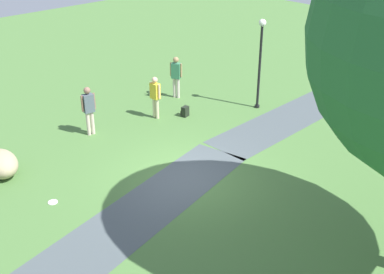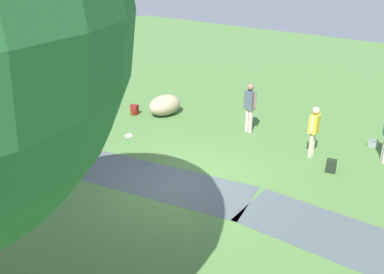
# 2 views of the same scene
# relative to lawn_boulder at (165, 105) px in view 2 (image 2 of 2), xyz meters

# --- Properties ---
(ground_plane) EXTENTS (48.00, 48.00, 0.00)m
(ground_plane) POSITION_rel_lawn_boulder_xyz_m (-3.98, 3.92, -0.40)
(ground_plane) COLOR #487237
(footpath_segment_mid) EXTENTS (8.21, 3.43, 0.01)m
(footpath_segment_mid) POSITION_rel_lawn_boulder_xyz_m (-2.07, 4.41, -0.39)
(footpath_segment_mid) COLOR #475053
(footpath_segment_mid) RESTS_ON ground
(lawn_boulder) EXTENTS (1.12, 1.53, 0.79)m
(lawn_boulder) POSITION_rel_lawn_boulder_xyz_m (0.00, 0.00, 0.00)
(lawn_boulder) COLOR tan
(lawn_boulder) RESTS_ON ground
(man_near_boulder) EXTENTS (0.51, 0.30, 1.79)m
(man_near_boulder) POSITION_rel_lawn_boulder_xyz_m (-3.52, -0.51, 0.65)
(man_near_boulder) COLOR beige
(man_near_boulder) RESTS_ON ground
(passerby_on_path) EXTENTS (0.26, 0.52, 1.64)m
(passerby_on_path) POSITION_rel_lawn_boulder_xyz_m (-6.11, -0.01, 0.55)
(passerby_on_path) COLOR beige
(passerby_on_path) RESTS_ON ground
(handbag_on_grass) EXTENTS (0.34, 0.33, 0.31)m
(handbag_on_grass) POSITION_rel_lawn_boulder_xyz_m (-7.49, -1.91, -0.25)
(handbag_on_grass) COLOR gray
(handbag_on_grass) RESTS_ON ground
(backpack_by_boulder) EXTENTS (0.31, 0.29, 0.40)m
(backpack_by_boulder) POSITION_rel_lawn_boulder_xyz_m (0.97, 0.73, -0.20)
(backpack_by_boulder) COLOR maroon
(backpack_by_boulder) RESTS_ON ground
(spare_backpack_on_lawn) EXTENTS (0.32, 0.31, 0.40)m
(spare_backpack_on_lawn) POSITION_rel_lawn_boulder_xyz_m (-7.01, 0.65, -0.20)
(spare_backpack_on_lawn) COLOR black
(spare_backpack_on_lawn) RESTS_ON ground
(frisbee_on_grass) EXTENTS (0.27, 0.27, 0.02)m
(frisbee_on_grass) POSITION_rel_lawn_boulder_xyz_m (-0.37, 2.39, -0.39)
(frisbee_on_grass) COLOR white
(frisbee_on_grass) RESTS_ON ground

